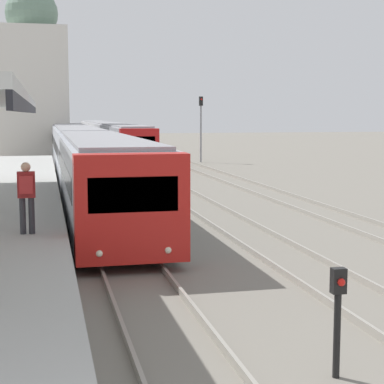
# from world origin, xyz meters

# --- Properties ---
(person_on_platform) EXTENTS (0.40, 0.40, 1.66)m
(person_on_platform) POSITION_xyz_m (-2.37, 10.95, 1.93)
(person_on_platform) COLOR #2D2D33
(person_on_platform) RESTS_ON station_platform
(train_near) EXTENTS (2.66, 48.77, 2.92)m
(train_near) POSITION_xyz_m (0.00, 34.60, 1.63)
(train_near) COLOR red
(train_near) RESTS_ON ground_plane
(train_far) EXTENTS (2.57, 44.61, 2.90)m
(train_far) POSITION_xyz_m (4.09, 59.47, 1.61)
(train_far) COLOR red
(train_far) RESTS_ON ground_plane
(signal_post_near) EXTENTS (0.20, 0.21, 1.58)m
(signal_post_near) POSITION_xyz_m (2.00, 3.88, 0.99)
(signal_post_near) COLOR black
(signal_post_near) RESTS_ON ground_plane
(signal_mast_far) EXTENTS (0.28, 0.29, 5.05)m
(signal_mast_far) POSITION_xyz_m (9.85, 44.09, 3.17)
(signal_mast_far) COLOR gray
(signal_mast_far) RESTS_ON ground_plane
(distant_domed_building) EXTENTS (5.67, 5.67, 14.29)m
(distant_domed_building) POSITION_xyz_m (-2.71, 52.61, 6.73)
(distant_domed_building) COLOR silver
(distant_domed_building) RESTS_ON ground_plane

